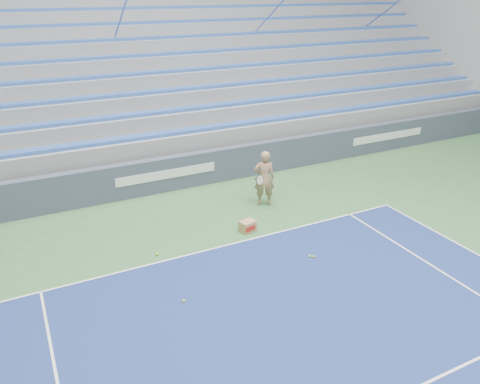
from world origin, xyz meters
name	(u,v)px	position (x,y,z in m)	size (l,w,h in m)	color
sponsor_barrier	(166,174)	(0.00, 15.88, 0.55)	(30.00, 0.32, 1.10)	#3B445A
bleachers	(117,85)	(0.00, 21.60, 2.36)	(31.00, 9.15, 7.30)	gray
tennis_player	(264,178)	(2.27, 13.60, 0.83)	(0.96, 0.92, 1.66)	tan
ball_box	(248,226)	(1.06, 12.32, 0.15)	(0.46, 0.39, 0.30)	#A98151
tennis_ball_0	(314,257)	(1.86, 10.43, 0.03)	(0.07, 0.07, 0.07)	#BCD92C
tennis_ball_1	(310,256)	(1.79, 10.49, 0.03)	(0.07, 0.07, 0.07)	#BCD92C
tennis_ball_2	(184,301)	(-1.52, 10.20, 0.03)	(0.07, 0.07, 0.07)	#BCD92C
tennis_ball_3	(157,254)	(-1.46, 12.21, 0.03)	(0.07, 0.07, 0.07)	#BCD92C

